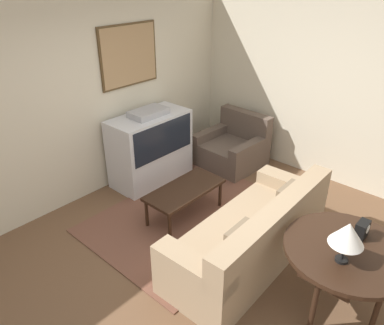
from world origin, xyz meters
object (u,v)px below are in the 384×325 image
(couch, at_px, (252,237))
(console_table, at_px, (346,254))
(coffee_table, at_px, (185,191))
(mantel_clock, at_px, (362,230))
(tv, at_px, (151,148))
(armchair, at_px, (232,149))
(table_lamp, at_px, (348,234))

(couch, relative_size, console_table, 1.94)
(coffee_table, xyz_separation_m, mantel_clock, (0.12, -2.11, 0.43))
(tv, bearing_deg, coffee_table, -109.56)
(armchair, bearing_deg, tv, -113.53)
(armchair, height_order, table_lamp, table_lamp)
(table_lamp, bearing_deg, couch, 78.47)
(coffee_table, bearing_deg, couch, -95.31)
(armchair, relative_size, console_table, 0.89)
(couch, bearing_deg, armchair, -139.72)
(couch, xyz_separation_m, armchair, (1.72, 1.54, -0.04))
(console_table, bearing_deg, coffee_table, 86.65)
(tv, relative_size, armchair, 1.23)
(tv, relative_size, mantel_clock, 7.48)
(tv, bearing_deg, mantel_clock, -94.57)
(couch, bearing_deg, coffee_table, -96.96)
(tv, relative_size, table_lamp, 3.10)
(couch, relative_size, mantel_clock, 13.31)
(coffee_table, xyz_separation_m, table_lamp, (-0.31, -2.11, 0.63))
(tv, xyz_separation_m, couch, (-0.47, -2.15, -0.23))
(mantel_clock, bearing_deg, coffee_table, 93.21)
(table_lamp, bearing_deg, armchair, 52.96)
(console_table, bearing_deg, mantel_clock, -4.12)
(coffee_table, bearing_deg, console_table, -93.35)
(console_table, bearing_deg, couch, 88.85)
(armchair, xyz_separation_m, console_table, (-1.74, -2.54, 0.40))
(coffee_table, distance_m, console_table, 2.12)
(couch, distance_m, mantel_clock, 1.15)
(armchair, height_order, coffee_table, armchair)
(tv, bearing_deg, armchair, -25.85)
(table_lamp, bearing_deg, mantel_clock, -0.11)
(tv, xyz_separation_m, armchair, (1.25, -0.60, -0.27))
(console_table, relative_size, mantel_clock, 6.85)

